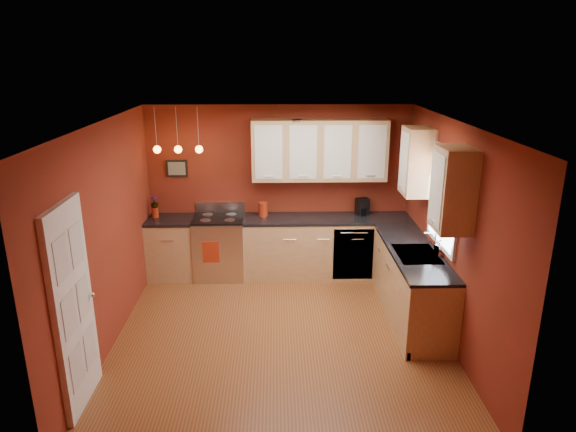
{
  "coord_description": "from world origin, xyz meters",
  "views": [
    {
      "loc": [
        -0.05,
        -5.59,
        3.33
      ],
      "look_at": [
        0.11,
        1.0,
        1.22
      ],
      "focal_mm": 32.0,
      "sensor_mm": 36.0,
      "label": 1
    }
  ],
  "objects_px": {
    "red_canister": "(263,209)",
    "soap_pump": "(439,248)",
    "gas_range": "(220,247)",
    "sink": "(417,256)",
    "coffee_maker": "(362,207)"
  },
  "relations": [
    {
      "from": "gas_range",
      "to": "sink",
      "type": "height_order",
      "value": "sink"
    },
    {
      "from": "sink",
      "to": "red_canister",
      "type": "xyz_separation_m",
      "value": [
        -1.95,
        1.59,
        0.14
      ]
    },
    {
      "from": "gas_range",
      "to": "sink",
      "type": "xyz_separation_m",
      "value": [
        2.62,
        -1.5,
        0.43
      ]
    },
    {
      "from": "sink",
      "to": "coffee_maker",
      "type": "distance_m",
      "value": 1.69
    },
    {
      "from": "red_canister",
      "to": "soap_pump",
      "type": "bearing_deg",
      "value": -37.26
    },
    {
      "from": "sink",
      "to": "coffee_maker",
      "type": "relative_size",
      "value": 2.71
    },
    {
      "from": "coffee_maker",
      "to": "soap_pump",
      "type": "relative_size",
      "value": 1.19
    },
    {
      "from": "red_canister",
      "to": "gas_range",
      "type": "bearing_deg",
      "value": -172.3
    },
    {
      "from": "sink",
      "to": "red_canister",
      "type": "distance_m",
      "value": 2.52
    },
    {
      "from": "sink",
      "to": "soap_pump",
      "type": "xyz_separation_m",
      "value": [
        0.25,
        -0.08,
        0.13
      ]
    },
    {
      "from": "gas_range",
      "to": "soap_pump",
      "type": "bearing_deg",
      "value": -28.82
    },
    {
      "from": "red_canister",
      "to": "coffee_maker",
      "type": "xyz_separation_m",
      "value": [
        1.53,
        0.04,
        0.01
      ]
    },
    {
      "from": "sink",
      "to": "red_canister",
      "type": "bearing_deg",
      "value": 140.74
    },
    {
      "from": "gas_range",
      "to": "red_canister",
      "type": "relative_size",
      "value": 5.01
    },
    {
      "from": "coffee_maker",
      "to": "soap_pump",
      "type": "xyz_separation_m",
      "value": [
        0.67,
        -1.71,
        -0.01
      ]
    }
  ]
}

